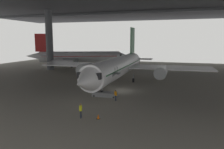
{
  "coord_description": "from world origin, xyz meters",
  "views": [
    {
      "loc": [
        9.94,
        -36.29,
        8.75
      ],
      "look_at": [
        -1.81,
        1.14,
        2.63
      ],
      "focal_mm": 35.16,
      "sensor_mm": 36.0,
      "label": 1
    }
  ],
  "objects": [
    {
      "name": "crew_worker_near_nose",
      "position": [
        -0.6,
        -14.58,
        0.99
      ],
      "size": [
        0.25,
        0.55,
        1.72
      ],
      "color": "#232838",
      "rests_on": "ground_plane"
    },
    {
      "name": "ground_plane",
      "position": [
        0.0,
        0.0,
        0.0
      ],
      "size": [
        110.0,
        110.0,
        0.0
      ],
      "primitive_type": "plane",
      "color": "gray"
    },
    {
      "name": "boarding_stairs",
      "position": [
        -1.1,
        -4.56,
        0.74
      ],
      "size": [
        4.32,
        1.56,
        4.76
      ],
      "color": "slate",
      "rests_on": "ground_plane"
    },
    {
      "name": "airplane_distant",
      "position": [
        -22.63,
        29.87,
        3.34
      ],
      "size": [
        33.04,
        32.97,
        10.88
      ],
      "color": "white",
      "rests_on": "ground_plane"
    },
    {
      "name": "traffic_cone_orange",
      "position": [
        1.38,
        -14.23,
        0.29
      ],
      "size": [
        0.36,
        0.36,
        0.6
      ],
      "color": "black",
      "rests_on": "ground_plane"
    },
    {
      "name": "crew_worker_by_stairs",
      "position": [
        1.12,
        -6.48,
        0.92
      ],
      "size": [
        0.43,
        0.4,
        1.62
      ],
      "color": "#232838",
      "rests_on": "ground_plane"
    },
    {
      "name": "airplane_main",
      "position": [
        -1.87,
        6.06,
        3.54
      ],
      "size": [
        36.83,
        38.32,
        11.95
      ],
      "color": "white",
      "rests_on": "ground_plane"
    }
  ]
}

